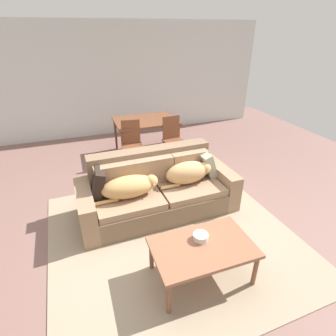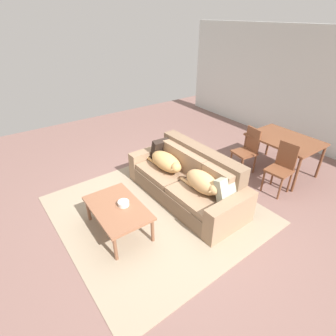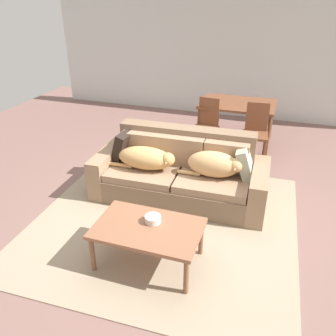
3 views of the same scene
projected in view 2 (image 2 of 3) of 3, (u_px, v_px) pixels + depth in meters
ground_plane at (173, 202)px, 4.67m from camera, size 10.00×10.00×0.00m
back_partition at (315, 91)px, 5.97m from camera, size 8.00×0.12×2.70m
area_rug at (157, 210)px, 4.48m from camera, size 3.23×3.14×0.01m
couch at (188, 181)px, 4.65m from camera, size 2.33×1.02×0.90m
dog_on_left_cushion at (167, 162)px, 4.74m from camera, size 0.92×0.37×0.30m
dog_on_right_cushion at (203, 183)px, 4.14m from camera, size 0.82×0.34×0.34m
throw_pillow_by_left_arm at (162, 149)px, 5.11m from camera, size 0.27×0.44×0.44m
throw_pillow_by_right_arm at (228, 189)px, 3.96m from camera, size 0.27×0.42×0.43m
coffee_table at (118, 209)px, 3.86m from camera, size 1.08×0.69×0.46m
bowl_on_coffee_table at (123, 203)px, 3.86m from camera, size 0.17×0.17×0.07m
dining_table at (285, 141)px, 5.23m from camera, size 1.31×0.94×0.76m
dining_chair_near_left at (248, 149)px, 5.35m from camera, size 0.45×0.45×0.94m
dining_chair_near_right at (282, 166)px, 4.72m from camera, size 0.43×0.43×0.95m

